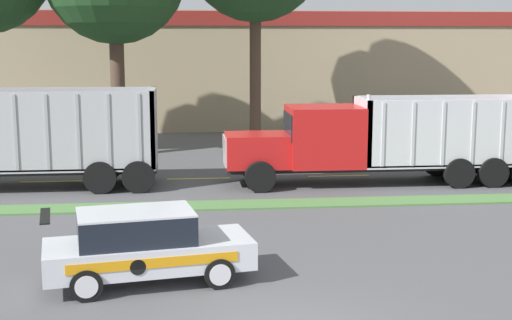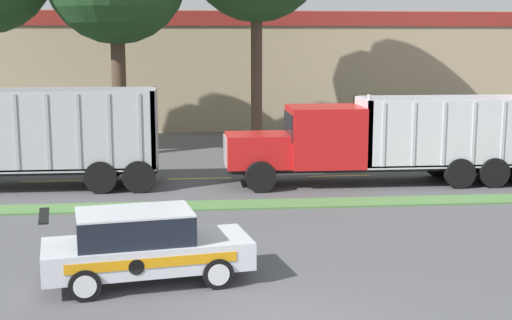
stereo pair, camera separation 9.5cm
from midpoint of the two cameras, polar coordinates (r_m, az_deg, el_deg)
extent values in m
cube|color=#517F42|center=(22.63, -1.27, -3.60)|extent=(120.00, 1.20, 0.06)
cube|color=yellow|center=(27.50, -16.03, -1.65)|extent=(2.40, 0.14, 0.01)
cube|color=yellow|center=(27.07, -4.70, -1.48)|extent=(2.40, 0.14, 0.01)
cube|color=yellow|center=(27.70, 6.54, -1.25)|extent=(2.40, 0.14, 0.01)
cube|color=yellow|center=(29.32, 16.91, -1.00)|extent=(2.40, 0.14, 0.01)
cube|color=#ADADB2|center=(26.19, -15.86, -0.43)|extent=(7.15, 2.36, 0.12)
cube|color=#ADADB2|center=(25.61, -8.27, 2.66)|extent=(0.16, 2.36, 2.68)
cube|color=#ADADB2|center=(24.93, -16.44, 2.17)|extent=(7.15, 0.16, 2.68)
cube|color=#ADADB2|center=(27.08, -15.60, 2.78)|extent=(7.15, 0.16, 2.68)
cube|color=#99999E|center=(25.04, -18.78, 2.08)|extent=(0.10, 0.04, 2.55)
cube|color=#99999E|center=(24.83, -16.48, 2.14)|extent=(0.10, 0.04, 2.55)
cube|color=#99999E|center=(24.66, -14.14, 2.19)|extent=(0.10, 0.04, 2.55)
cube|color=#99999E|center=(24.53, -11.78, 2.25)|extent=(0.10, 0.04, 2.55)
cube|color=#99999E|center=(24.45, -9.40, 2.29)|extent=(0.10, 0.04, 2.55)
cylinder|color=black|center=(24.74, -9.50, -1.33)|extent=(1.11, 0.30, 1.11)
cylinder|color=black|center=(27.02, -9.20, -0.40)|extent=(1.11, 0.30, 1.11)
cylinder|color=black|center=(24.86, -12.48, -1.38)|extent=(1.11, 0.30, 1.11)
cylinder|color=black|center=(27.13, -11.92, -0.44)|extent=(1.11, 0.30, 1.11)
cube|color=black|center=(26.40, 9.79, -0.50)|extent=(11.31, 1.27, 0.18)
cube|color=red|center=(25.45, -0.03, 0.80)|extent=(2.26, 1.89, 1.17)
cube|color=#B7B7BC|center=(25.36, -2.64, 0.76)|extent=(0.06, 1.61, 0.99)
cube|color=red|center=(25.74, 5.37, 1.94)|extent=(2.61, 2.30, 2.13)
cube|color=black|center=(25.46, 2.45, 2.73)|extent=(0.04, 1.96, 0.96)
cylinder|color=silver|center=(25.23, 8.86, 3.47)|extent=(0.14, 0.14, 1.53)
cube|color=silver|center=(27.13, 14.75, -0.09)|extent=(6.45, 2.30, 0.12)
cube|color=silver|center=(26.02, 8.37, 2.34)|extent=(0.16, 2.30, 2.35)
cube|color=silver|center=(25.97, 15.69, 2.07)|extent=(6.45, 0.16, 2.35)
cube|color=silver|center=(27.96, 14.09, 2.66)|extent=(6.45, 0.16, 2.35)
cube|color=#BCBCC1|center=(25.01, 10.04, 2.01)|extent=(0.10, 0.04, 2.23)
cube|color=#BCBCC1|center=(25.33, 12.38, 2.02)|extent=(0.10, 0.04, 2.23)
cube|color=#BCBCC1|center=(25.68, 14.66, 2.04)|extent=(0.10, 0.04, 2.23)
cube|color=#BCBCC1|center=(26.08, 16.87, 2.05)|extent=(0.10, 0.04, 2.23)
cube|color=#BCBCC1|center=(26.51, 19.01, 2.05)|extent=(0.10, 0.04, 2.23)
cylinder|color=black|center=(24.47, 0.24, -1.37)|extent=(1.07, 0.30, 1.07)
cylinder|color=black|center=(26.68, -0.28, -0.45)|extent=(1.07, 0.30, 1.07)
cylinder|color=black|center=(29.20, 18.78, -0.09)|extent=(1.07, 0.30, 1.07)
cylinder|color=black|center=(26.66, 18.34, -0.95)|extent=(1.07, 0.30, 1.07)
cylinder|color=black|center=(28.70, 16.51, -0.13)|extent=(1.07, 0.30, 1.07)
cylinder|color=black|center=(26.17, 15.84, -1.02)|extent=(1.07, 0.30, 1.07)
cylinder|color=black|center=(28.25, 14.16, -0.17)|extent=(1.07, 0.30, 1.07)
cube|color=#B7B7BC|center=(27.97, 19.09, 1.20)|extent=(0.06, 1.73, 1.11)
cube|color=silver|center=(15.71, -8.74, -7.43)|extent=(4.65, 2.45, 0.60)
cube|color=black|center=(15.52, -9.77, -5.32)|extent=(2.65, 1.91, 0.63)
cube|color=silver|center=(15.44, -9.81, -4.12)|extent=(2.65, 1.91, 0.04)
cube|color=black|center=(15.36, -16.69, -4.31)|extent=(0.43, 1.39, 0.03)
cube|color=orange|center=(14.87, -8.33, -8.17)|extent=(3.49, 0.62, 0.21)
cylinder|color=black|center=(14.86, -9.60, -8.47)|extent=(0.33, 0.06, 0.33)
cylinder|color=black|center=(15.25, -3.14, -9.05)|extent=(0.69, 0.31, 0.66)
cylinder|color=silver|center=(15.16, -3.06, -9.17)|extent=(0.46, 0.09, 0.47)
cylinder|color=black|center=(16.78, -4.38, -7.31)|extent=(0.69, 0.31, 0.66)
cylinder|color=silver|center=(16.88, -4.45, -7.21)|extent=(0.46, 0.09, 0.47)
cylinder|color=black|center=(14.94, -13.61, -9.73)|extent=(0.69, 0.31, 0.66)
cylinder|color=silver|center=(14.84, -13.59, -9.86)|extent=(0.46, 0.09, 0.47)
cylinder|color=black|center=(16.49, -13.84, -7.87)|extent=(0.69, 0.31, 0.66)
cylinder|color=silver|center=(16.59, -13.86, -7.77)|extent=(0.46, 0.09, 0.47)
cube|color=tan|center=(46.17, -1.59, 7.40)|extent=(40.39, 12.00, 6.79)
cube|color=maroon|center=(40.12, -0.96, 11.27)|extent=(38.37, 0.10, 0.80)
cylinder|color=brown|center=(33.81, -0.14, 7.10)|extent=(0.54, 0.54, 7.41)
cylinder|color=brown|center=(32.46, -11.08, 5.91)|extent=(0.64, 0.64, 6.39)
camera|label=1|loc=(0.05, -90.13, -0.02)|focal=50.00mm
camera|label=2|loc=(0.05, 89.87, 0.02)|focal=50.00mm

